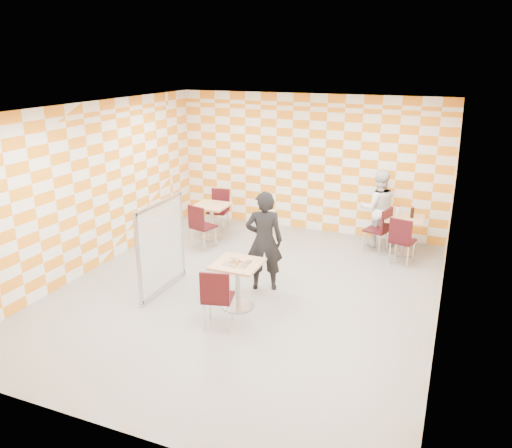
{
  "coord_description": "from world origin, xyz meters",
  "views": [
    {
      "loc": [
        2.98,
        -6.91,
        3.74
      ],
      "look_at": [
        0.1,
        0.2,
        1.15
      ],
      "focal_mm": 35.0,
      "sensor_mm": 36.0,
      "label": 1
    }
  ],
  "objects": [
    {
      "name": "man_dark",
      "position": [
        0.22,
        0.26,
        0.85
      ],
      "size": [
        0.72,
        0.6,
        1.7
      ],
      "primitive_type": "imported",
      "rotation": [
        0.0,
        0.0,
        3.51
      ],
      "color": "black",
      "rests_on": "ground"
    },
    {
      "name": "chair_empty_near",
      "position": [
        -1.63,
        1.48,
        0.54
      ],
      "size": [
        0.52,
        0.53,
        0.92
      ],
      "color": "#380B10",
      "rests_on": "ground"
    },
    {
      "name": "room_shell",
      "position": [
        0.0,
        0.54,
        1.5
      ],
      "size": [
        7.0,
        7.0,
        7.0
      ],
      "color": "#979792",
      "rests_on": "ground"
    },
    {
      "name": "empty_table",
      "position": [
        -1.7,
        2.13,
        0.51
      ],
      "size": [
        0.7,
        0.7,
        0.75
      ],
      "color": "tan",
      "rests_on": "ground"
    },
    {
      "name": "chair_empty_far",
      "position": [
        -1.81,
        2.71,
        0.54
      ],
      "size": [
        0.47,
        0.48,
        0.92
      ],
      "color": "#380B10",
      "rests_on": "ground"
    },
    {
      "name": "main_table",
      "position": [
        0.09,
        -0.52,
        0.51
      ],
      "size": [
        0.7,
        0.7,
        0.75
      ],
      "color": "tan",
      "rests_on": "ground"
    },
    {
      "name": "chair_second_front",
      "position": [
        2.23,
        2.15,
        0.54
      ],
      "size": [
        0.5,
        0.51,
        0.92
      ],
      "color": "#380B10",
      "rests_on": "ground"
    },
    {
      "name": "man_white",
      "position": [
        1.63,
        3.05,
        0.79
      ],
      "size": [
        0.93,
        0.83,
        1.59
      ],
      "primitive_type": "imported",
      "rotation": [
        0.0,
        0.0,
        3.49
      ],
      "color": "white",
      "rests_on": "ground"
    },
    {
      "name": "soda_bottle",
      "position": [
        2.33,
        2.81,
        0.85
      ],
      "size": [
        0.07,
        0.07,
        0.23
      ],
      "color": "black",
      "rests_on": "second_table"
    },
    {
      "name": "partition",
      "position": [
        -1.31,
        -0.44,
        0.79
      ],
      "size": [
        0.08,
        1.38,
        1.55
      ],
      "color": "white",
      "rests_on": "ground"
    },
    {
      "name": "second_table",
      "position": [
        2.2,
        2.76,
        0.51
      ],
      "size": [
        0.7,
        0.7,
        0.75
      ],
      "color": "tan",
      "rests_on": "ground"
    },
    {
      "name": "sport_bottle",
      "position": [
        2.04,
        2.89,
        0.84
      ],
      "size": [
        0.06,
        0.06,
        0.2
      ],
      "color": "white",
      "rests_on": "second_table"
    },
    {
      "name": "chair_main_front",
      "position": [
        0.08,
        -1.24,
        0.54
      ],
      "size": [
        0.51,
        0.52,
        0.92
      ],
      "color": "#380B10",
      "rests_on": "ground"
    },
    {
      "name": "pizza_on_foil",
      "position": [
        0.09,
        -0.54,
        0.77
      ],
      "size": [
        0.4,
        0.4,
        0.04
      ],
      "color": "silver",
      "rests_on": "main_table"
    },
    {
      "name": "chair_second_side",
      "position": [
        1.78,
        2.64,
        0.54
      ],
      "size": [
        0.54,
        0.53,
        0.92
      ],
      "color": "#380B10",
      "rests_on": "ground"
    }
  ]
}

